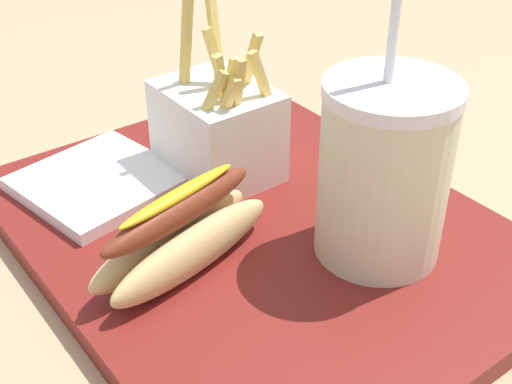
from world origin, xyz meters
TOP-DOWN VIEW (x-y plane):
  - ground_plane at (0.00, 0.00)m, footprint 2.40×2.40m
  - food_tray at (0.00, 0.00)m, footprint 0.44×0.34m
  - soda_cup at (-0.08, -0.05)m, footprint 0.10×0.10m
  - fries_basket at (0.09, -0.02)m, footprint 0.10×0.08m
  - hot_dog_1 at (-0.01, 0.08)m, footprint 0.08×0.17m
  - ketchup_cup_1 at (0.01, -0.13)m, footprint 0.04×0.04m
  - ketchup_cup_2 at (0.16, -0.08)m, footprint 0.03×0.03m
  - napkin_stack at (0.13, 0.08)m, footprint 0.14×0.14m

SIDE VIEW (x-z plane):
  - ground_plane at x=0.00m, z-range -0.02..0.00m
  - food_tray at x=0.00m, z-range 0.00..0.02m
  - napkin_stack at x=0.13m, z-range 0.02..0.03m
  - ketchup_cup_1 at x=0.01m, z-range 0.02..0.04m
  - ketchup_cup_2 at x=0.16m, z-range 0.02..0.04m
  - hot_dog_1 at x=-0.01m, z-range 0.01..0.08m
  - fries_basket at x=0.09m, z-range -0.02..0.14m
  - soda_cup at x=-0.08m, z-range -0.03..0.21m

